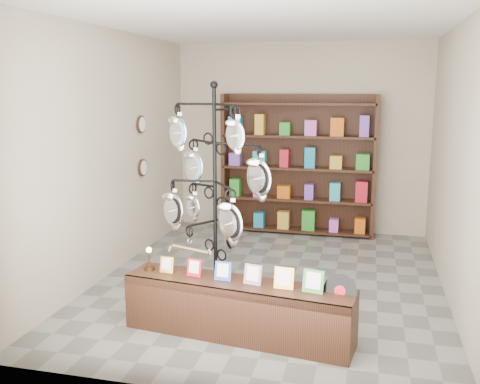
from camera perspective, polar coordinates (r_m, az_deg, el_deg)
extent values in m
plane|color=slate|center=(6.55, 3.25, -9.46)|extent=(5.00, 5.00, 0.00)
plane|color=#B2A490|center=(8.64, 6.42, 5.73)|extent=(4.00, 0.00, 4.00)
plane|color=#B2A490|center=(3.79, -3.47, -1.10)|extent=(4.00, 0.00, 4.00)
plane|color=#B2A490|center=(6.83, -13.38, 4.08)|extent=(0.00, 5.00, 5.00)
plane|color=#B2A490|center=(6.15, 22.07, 2.83)|extent=(0.00, 5.00, 5.00)
plane|color=white|center=(6.17, 3.57, 17.60)|extent=(5.00, 5.00, 0.00)
cylinder|color=black|center=(5.76, -2.57, -12.24)|extent=(0.64, 0.64, 0.03)
cylinder|color=black|center=(5.42, -2.68, -1.14)|extent=(0.05, 0.05, 2.30)
sphere|color=black|center=(5.29, -2.79, 11.37)|extent=(0.08, 0.08, 0.08)
ellipsoid|color=silver|center=(5.70, -1.05, -4.94)|extent=(0.13, 0.09, 0.24)
cube|color=#B18849|center=(5.33, -5.39, -6.03)|extent=(0.42, 0.16, 0.04)
cube|color=black|center=(5.10, -0.23, -12.39)|extent=(2.20, 0.71, 0.53)
cube|color=#C0872D|center=(5.27, -7.79, -7.70)|extent=(0.14, 0.07, 0.16)
cube|color=#B80E19|center=(5.14, -4.88, -8.07)|extent=(0.15, 0.07, 0.17)
cube|color=#263FA5|center=(5.02, -1.82, -8.44)|extent=(0.16, 0.07, 0.18)
cube|color=#E54C33|center=(4.92, 1.39, -8.80)|extent=(0.17, 0.08, 0.19)
cube|color=#C0872D|center=(4.83, 4.73, -9.14)|extent=(0.18, 0.08, 0.20)
cube|color=#337233|center=(4.77, 7.83, -9.43)|extent=(0.19, 0.08, 0.21)
cylinder|color=black|center=(4.80, 10.62, -10.32)|extent=(0.30, 0.10, 0.29)
cylinder|color=#B80E19|center=(4.80, 10.62, -10.34)|extent=(0.10, 0.04, 0.10)
cylinder|color=#422712|center=(5.38, -9.63, -8.01)|extent=(0.10, 0.10, 0.04)
cylinder|color=#422712|center=(5.35, -9.66, -7.11)|extent=(0.02, 0.02, 0.14)
sphere|color=#FFBF59|center=(5.33, -9.70, -6.11)|extent=(0.06, 0.06, 0.06)
cube|color=black|center=(8.63, 6.31, 3.05)|extent=(2.40, 0.04, 2.20)
cube|color=black|center=(8.70, -1.57, 3.18)|extent=(0.06, 0.36, 2.20)
cube|color=black|center=(8.40, 14.17, 2.56)|extent=(0.06, 0.36, 2.20)
cube|color=black|center=(8.68, 6.02, -3.97)|extent=(2.36, 0.36, 0.04)
cube|color=black|center=(8.57, 6.09, -0.74)|extent=(2.36, 0.36, 0.03)
cube|color=black|center=(8.48, 6.16, 2.57)|extent=(2.36, 0.36, 0.04)
cube|color=black|center=(8.42, 6.23, 5.93)|extent=(2.36, 0.36, 0.04)
cube|color=black|center=(8.39, 6.30, 9.33)|extent=(2.36, 0.36, 0.04)
cylinder|color=black|center=(7.51, -10.49, 7.11)|extent=(0.03, 0.24, 0.24)
cylinder|color=black|center=(7.57, -10.33, 2.58)|extent=(0.03, 0.24, 0.24)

